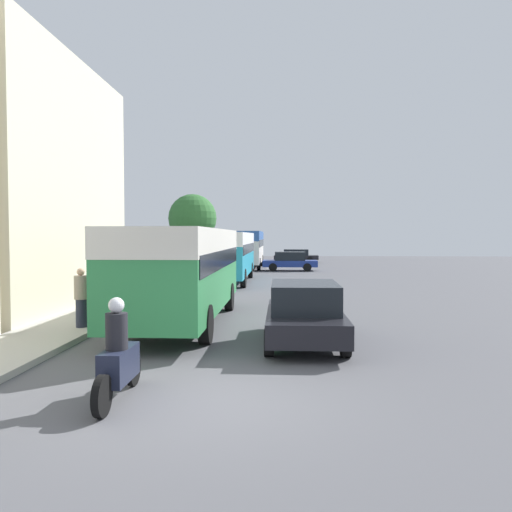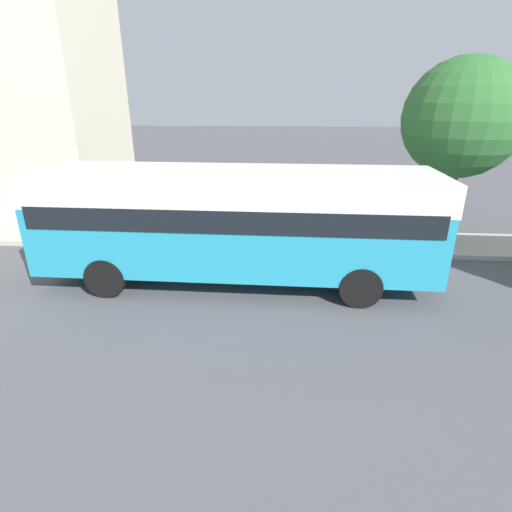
{
  "view_description": "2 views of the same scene",
  "coord_description": "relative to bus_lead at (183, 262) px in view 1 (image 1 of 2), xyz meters",
  "views": [
    {
      "loc": [
        1.16,
        -8.06,
        2.73
      ],
      "look_at": [
        -0.33,
        21.53,
        1.54
      ],
      "focal_mm": 35.0,
      "sensor_mm": 36.0,
      "label": 1
    },
    {
      "loc": [
        7.69,
        22.57,
        4.65
      ],
      "look_at": [
        -1.41,
        21.8,
        0.96
      ],
      "focal_mm": 28.0,
      "sensor_mm": 36.0,
      "label": 2
    }
  ],
  "objects": [
    {
      "name": "motorcycle_behind_lead",
      "position": [
        0.34,
        -7.26,
        -1.23
      ],
      "size": [
        0.38,
        2.24,
        1.73
      ],
      "color": "#1E2338",
      "rests_on": "ground_plane"
    },
    {
      "name": "car_crossing",
      "position": [
        4.55,
        36.06,
        -1.19
      ],
      "size": [
        4.53,
        1.83,
        1.37
      ],
      "rotation": [
        0.0,
        0.0,
        -1.57
      ],
      "color": "black",
      "rests_on": "ground_plane"
    },
    {
      "name": "car_far_curb",
      "position": [
        3.72,
        24.01,
        -1.14
      ],
      "size": [
        4.27,
        1.96,
        1.49
      ],
      "rotation": [
        0.0,
        0.0,
        -1.57
      ],
      "color": "navy",
      "rests_on": "ground_plane"
    },
    {
      "name": "bus_third_in_line",
      "position": [
        0.12,
        27.05,
        0.11
      ],
      "size": [
        2.55,
        9.25,
        3.13
      ],
      "color": "silver",
      "rests_on": "ground_plane"
    },
    {
      "name": "street_tree",
      "position": [
        -3.34,
        20.36,
        2.08
      ],
      "size": [
        3.47,
        3.47,
        5.6
      ],
      "color": "brown",
      "rests_on": "sidewalk"
    },
    {
      "name": "car_distant",
      "position": [
        3.63,
        -2.73,
        -1.12
      ],
      "size": [
        1.94,
        4.37,
        1.55
      ],
      "color": "black",
      "rests_on": "ground_plane"
    },
    {
      "name": "ground_plane",
      "position": [
        1.87,
        -7.24,
        -1.92
      ],
      "size": [
        120.0,
        120.0,
        0.0
      ],
      "primitive_type": "plane",
      "color": "#515156"
    },
    {
      "name": "pedestrian_near_curb",
      "position": [
        -2.62,
        -1.55,
        -0.91
      ],
      "size": [
        0.38,
        0.38,
        1.68
      ],
      "color": "#232838",
      "rests_on": "sidewalk"
    },
    {
      "name": "building_midblock",
      "position": [
        -6.92,
        2.83,
        2.68
      ],
      "size": [
        5.18,
        9.97,
        9.2
      ],
      "color": "beige",
      "rests_on": "ground_plane"
    },
    {
      "name": "bus_lead",
      "position": [
        0.0,
        0.0,
        0.0
      ],
      "size": [
        2.54,
        9.28,
        2.95
      ],
      "color": "#2D8447",
      "rests_on": "ground_plane"
    },
    {
      "name": "bus_following",
      "position": [
        -0.14,
        13.98,
        -0.01
      ],
      "size": [
        2.64,
        9.96,
        2.93
      ],
      "color": "teal",
      "rests_on": "ground_plane"
    }
  ]
}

